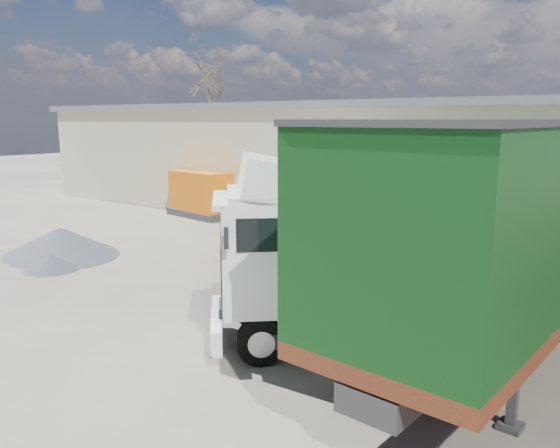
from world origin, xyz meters
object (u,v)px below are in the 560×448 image
Objects in this scene: tractor_unit at (309,266)px; orange_skip at (205,196)px; box_trailer at (542,204)px; panel_van at (312,214)px; bare_tree at (209,70)px.

orange_skip is at bearing -170.38° from tractor_unit.
box_trailer reaches higher than panel_van.
panel_van is at bearing 157.24° from box_trailer.
panel_van is at bearing -36.73° from bare_tree.
panel_van is 7.32m from orange_skip.
box_trailer reaches higher than orange_skip.
panel_van is (16.03, -11.96, -6.89)m from bare_tree.
orange_skip is (8.92, -10.20, -6.99)m from bare_tree.
orange_skip reaches higher than panel_van.
tractor_unit is at bearing -43.64° from bare_tree.
bare_tree is 0.69× the size of box_trailer.
box_trailer is at bearing -10.22° from panel_van.
box_trailer is at bearing -12.35° from orange_skip.
bare_tree is 15.25m from orange_skip.
panel_van is 1.40× the size of orange_skip.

